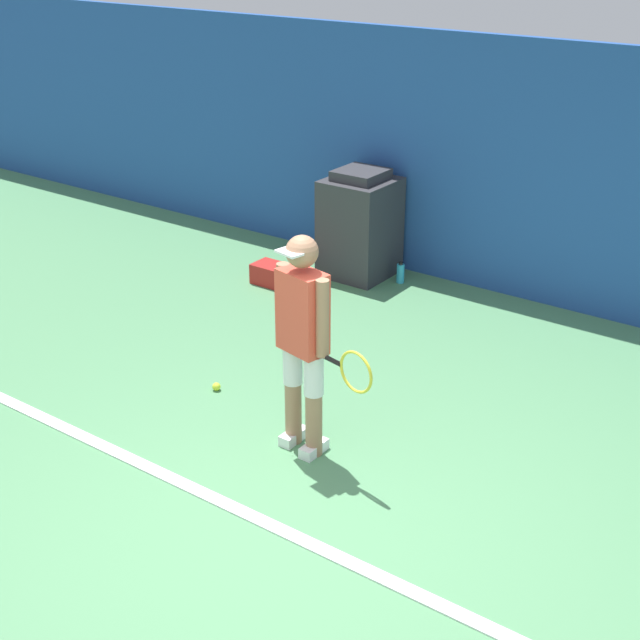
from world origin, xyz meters
TOP-DOWN VIEW (x-y plane):
  - ground_plane at (0.00, 0.00)m, footprint 24.00×24.00m
  - back_wall at (0.00, 4.35)m, footprint 24.00×0.10m
  - court_baseline at (0.00, 0.01)m, footprint 21.60×0.10m
  - tennis_player at (-0.46, 0.86)m, footprint 0.89×0.32m
  - tennis_ball at (-1.54, 1.11)m, footprint 0.07×0.07m
  - covered_chair at (-2.02, 3.91)m, footprint 0.67×0.69m
  - equipment_bag at (-2.47, 3.15)m, footprint 0.63×0.27m
  - water_bottle at (-1.53, 3.95)m, footprint 0.08×0.08m

SIDE VIEW (x-z plane):
  - ground_plane at x=0.00m, z-range 0.00..0.00m
  - court_baseline at x=0.00m, z-range 0.00..0.01m
  - tennis_ball at x=-1.54m, z-range 0.00..0.07m
  - water_bottle at x=-1.53m, z-range -0.01..0.22m
  - equipment_bag at x=-2.47m, z-range 0.00..0.21m
  - covered_chair at x=-2.02m, z-range -0.02..1.10m
  - tennis_player at x=-0.46m, z-range 0.09..1.70m
  - back_wall at x=0.00m, z-range 0.00..2.49m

